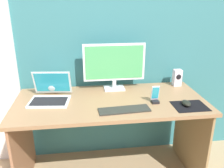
% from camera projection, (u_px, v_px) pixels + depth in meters
% --- Properties ---
extents(wall_back, '(6.00, 0.04, 2.50)m').
position_uv_depth(wall_back, '(105.00, 29.00, 2.08)').
color(wall_back, '#337478').
rests_on(wall_back, ground_plane).
extents(desk, '(1.51, 0.68, 0.74)m').
position_uv_depth(desk, '(110.00, 117.00, 1.94)').
color(desk, '#97724C').
rests_on(desk, ground_plane).
extents(monitor, '(0.54, 0.14, 0.41)m').
position_uv_depth(monitor, '(114.00, 65.00, 2.04)').
color(monitor, silver).
rests_on(monitor, desk).
extents(speaker_right, '(0.07, 0.07, 0.15)m').
position_uv_depth(speaker_right, '(177.00, 78.00, 2.17)').
color(speaker_right, silver).
rests_on(speaker_right, desk).
extents(laptop, '(0.33, 0.32, 0.22)m').
position_uv_depth(laptop, '(50.00, 95.00, 1.86)').
color(laptop, silver).
rests_on(laptop, desk).
extents(fishbowl, '(0.18, 0.18, 0.18)m').
position_uv_depth(fishbowl, '(53.00, 82.00, 2.03)').
color(fishbowl, silver).
rests_on(fishbowl, desk).
extents(keyboard_external, '(0.38, 0.14, 0.01)m').
position_uv_depth(keyboard_external, '(124.00, 110.00, 1.71)').
color(keyboard_external, '#2B2D27').
rests_on(keyboard_external, desk).
extents(mousepad, '(0.25, 0.20, 0.00)m').
position_uv_depth(mousepad, '(190.00, 106.00, 1.78)').
color(mousepad, black).
rests_on(mousepad, desk).
extents(mouse, '(0.06, 0.10, 0.04)m').
position_uv_depth(mouse, '(186.00, 103.00, 1.78)').
color(mouse, black).
rests_on(mouse, mousepad).
extents(phone_in_dock, '(0.06, 0.05, 0.14)m').
position_uv_depth(phone_in_dock, '(155.00, 97.00, 1.82)').
color(phone_in_dock, black).
rests_on(phone_in_dock, desk).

